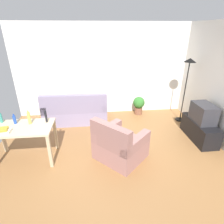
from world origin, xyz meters
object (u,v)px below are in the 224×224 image
(bottle_dark, at_px, (46,116))
(bottle_squat, at_px, (29,118))
(desk, at_px, (22,132))
(torchiere_lamp, at_px, (188,73))
(bottle_tall, at_px, (1,118))
(bottle_blue, at_px, (15,120))
(tv, at_px, (204,113))
(potted_plant, at_px, (139,104))
(book_stack, at_px, (3,131))
(armchair, at_px, (119,145))
(tv_stand, at_px, (199,130))
(couch, at_px, (76,112))

(bottle_dark, bearing_deg, bottle_squat, -172.71)
(desk, bearing_deg, torchiere_lamp, 19.21)
(desk, height_order, bottle_tall, bottle_tall)
(bottle_tall, relative_size, bottle_blue, 1.09)
(desk, distance_m, bottle_tall, 0.56)
(torchiere_lamp, relative_size, bottle_squat, 6.22)
(tv, bearing_deg, bottle_tall, 91.24)
(potted_plant, xyz_separation_m, bottle_squat, (-2.72, -1.81, 0.56))
(bottle_squat, xyz_separation_m, book_stack, (-0.39, -0.30, -0.09))
(armchair, bearing_deg, desk, 39.61)
(bottle_squat, bearing_deg, bottle_tall, 168.09)
(potted_plant, relative_size, bottle_blue, 2.67)
(bottle_tall, relative_size, bottle_squat, 0.80)
(desk, relative_size, armchair, 0.98)
(armchair, distance_m, book_stack, 2.22)
(tv, xyz_separation_m, torchiere_lamp, (-0.00, 1.01, 0.71))
(tv_stand, relative_size, armchair, 0.89)
(desk, bearing_deg, tv_stand, 5.38)
(bottle_tall, xyz_separation_m, bottle_squat, (0.60, -0.13, 0.03))
(tv, relative_size, torchiere_lamp, 0.33)
(tv, bearing_deg, bottle_dark, 92.94)
(tv, distance_m, bottle_dark, 3.56)
(bottle_dark, bearing_deg, book_stack, -154.36)
(couch, height_order, torchiere_lamp, torchiere_lamp)
(torchiere_lamp, distance_m, bottle_blue, 4.36)
(couch, xyz_separation_m, tv_stand, (3.09, -1.27, -0.07))
(bottle_dark, relative_size, book_stack, 1.12)
(tv, height_order, bottle_dark, bottle_dark)
(torchiere_lamp, relative_size, desk, 1.50)
(bottle_squat, xyz_separation_m, bottle_dark, (0.32, 0.04, -0.00))
(torchiere_lamp, bearing_deg, tv, -89.80)
(desk, bearing_deg, bottle_dark, 19.52)
(armchair, xyz_separation_m, book_stack, (-2.17, 0.02, 0.48))
(tv, bearing_deg, bottle_squat, 93.30)
(couch, relative_size, armchair, 1.45)
(book_stack, bearing_deg, bottle_squat, 37.44)
(bottle_dark, bearing_deg, desk, -161.00)
(bottle_tall, bearing_deg, torchiere_lamp, 14.00)
(bottle_tall, height_order, bottle_dark, bottle_dark)
(torchiere_lamp, distance_m, armchair, 2.82)
(desk, bearing_deg, bottle_blue, 135.47)
(bottle_squat, bearing_deg, potted_plant, 33.62)
(potted_plant, xyz_separation_m, bottle_dark, (-2.40, -1.77, 0.56))
(armchair, relative_size, bottle_dark, 4.27)
(torchiere_lamp, xyz_separation_m, desk, (-4.00, -1.35, -0.76))
(bottle_tall, bearing_deg, tv, 1.24)
(bottle_blue, distance_m, bottle_squat, 0.30)
(couch, bearing_deg, book_stack, 57.11)
(armchair, bearing_deg, tv_stand, -119.79)
(bottle_blue, bearing_deg, bottle_squat, -7.10)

